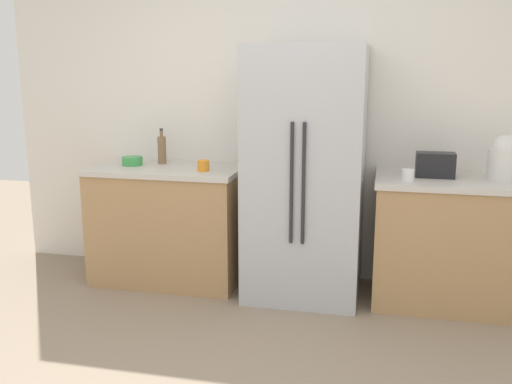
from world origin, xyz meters
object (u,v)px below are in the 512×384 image
at_px(bottle_a, 162,149).
at_px(cup_b, 203,166).
at_px(toaster, 435,165).
at_px(rice_cooker, 505,158).
at_px(cup_a, 408,175).
at_px(refrigerator, 305,174).
at_px(bowl_a, 132,161).

relative_size(bottle_a, cup_b, 3.21).
bearing_deg(cup_b, toaster, 4.65).
height_order(bottle_a, cup_b, bottle_a).
bearing_deg(bottle_a, cup_b, -29.55).
height_order(rice_cooker, cup_a, rice_cooker).
relative_size(toaster, bottle_a, 0.94).
height_order(rice_cooker, cup_b, rice_cooker).
bearing_deg(toaster, cup_b, -175.35).
bearing_deg(refrigerator, cup_b, -174.64).
height_order(cup_b, bowl_a, cup_b).
bearing_deg(bowl_a, bottle_a, 29.87).
bearing_deg(refrigerator, cup_a, -9.06).
bearing_deg(bowl_a, cup_a, -4.51).
distance_m(refrigerator, rice_cooker, 1.37).
height_order(refrigerator, cup_a, refrigerator).
height_order(bottle_a, bowl_a, bottle_a).
distance_m(refrigerator, bowl_a, 1.38).
xyz_separation_m(toaster, rice_cooker, (0.45, 0.01, 0.06)).
distance_m(toaster, bottle_a, 2.08).
bearing_deg(refrigerator, bottle_a, 171.83).
relative_size(refrigerator, bowl_a, 11.37).
relative_size(bottle_a, cup_a, 3.29).
bearing_deg(bottle_a, rice_cooker, -2.15).
xyz_separation_m(refrigerator, toaster, (0.90, 0.06, 0.09)).
relative_size(rice_cooker, cup_b, 3.55).
distance_m(cup_b, bowl_a, 0.64).
xyz_separation_m(refrigerator, bottle_a, (-1.17, 0.17, 0.12)).
height_order(refrigerator, bottle_a, refrigerator).
distance_m(cup_a, bowl_a, 2.10).
height_order(toaster, rice_cooker, rice_cooker).
relative_size(rice_cooker, bowl_a, 1.93).
bearing_deg(cup_a, bottle_a, 171.50).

